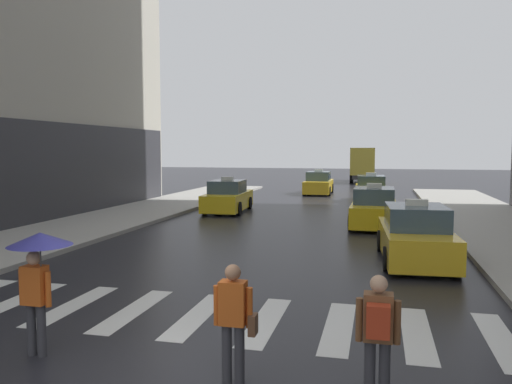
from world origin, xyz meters
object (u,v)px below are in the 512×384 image
Objects in this scene: pedestrian_with_handbag at (234,316)px; taxi_second at (374,209)px; taxi_lead at (415,237)px; box_truck at (362,163)px; pedestrian_with_umbrella at (38,260)px; taxi_third at (228,198)px; taxi_fourth at (371,190)px; pedestrian_with_backpack at (378,330)px; taxi_fifth at (319,184)px.

taxi_second is at bearing 83.45° from pedestrian_with_handbag.
taxi_lead is 35.36m from box_truck.
taxi_third is at bearing 97.73° from pedestrian_with_umbrella.
taxi_lead is 10.32m from pedestrian_with_umbrella.
pedestrian_with_handbag is (-1.73, -15.06, 0.21)m from taxi_second.
taxi_second is 15.70m from pedestrian_with_umbrella.
taxi_lead is 0.61× the size of box_truck.
taxi_fourth is 2.79× the size of pedestrian_with_backpack.
pedestrian_with_umbrella is at bearing -126.30° from taxi_lead.
taxi_lead is at bearing -84.91° from taxi_fourth.
box_truck is at bearing 92.71° from taxi_second.
taxi_second is at bearing 71.85° from pedestrian_with_umbrella.
taxi_fifth is at bearing 127.68° from taxi_fourth.
pedestrian_with_umbrella is (2.48, -18.29, 0.79)m from taxi_third.
taxi_second is 0.98× the size of taxi_third.
pedestrian_with_backpack is (4.17, -30.05, 0.25)m from taxi_fifth.
pedestrian_with_umbrella reaches higher than taxi_lead.
taxi_fifth is at bearing 94.35° from pedestrian_with_handbag.
taxi_fifth is (3.37, 11.43, 0.00)m from taxi_third.
taxi_third is at bearing 112.04° from pedestrian_with_backpack.
taxi_second is 15.16m from pedestrian_with_handbag.
taxi_lead is at bearing -76.34° from taxi_fifth.
box_truck reaches higher than taxi_lead.
taxi_fourth is 25.09m from pedestrian_with_handbag.
box_truck is at bearing 94.16° from taxi_lead.
taxi_fifth reaches higher than pedestrian_with_backpack.
pedestrian_with_umbrella is at bearing -82.27° from taxi_third.
pedestrian_with_handbag is at bearing -2.95° from pedestrian_with_umbrella.
taxi_second is at bearing -87.29° from box_truck.
taxi_fourth is at bearing 42.92° from taxi_third.
taxi_lead is at bearing 83.18° from pedestrian_with_backpack.
taxi_third reaches higher than pedestrian_with_handbag.
taxi_third is (-8.57, 9.99, 0.00)m from taxi_lead.
taxi_fourth is 25.23m from pedestrian_with_backpack.
box_truck is 43.69m from pedestrian_with_umbrella.
pedestrian_with_umbrella reaches higher than pedestrian_with_backpack.
taxi_lead is at bearing -49.37° from taxi_third.
box_truck is (-1.09, 18.66, 1.13)m from taxi_fourth.
pedestrian_with_handbag is at bearing -90.49° from box_truck.
taxi_second and taxi_third have the same top height.
pedestrian_with_umbrella is (-6.09, -8.29, 0.79)m from taxi_lead.
taxi_fourth reaches higher than pedestrian_with_backpack.
box_truck is 43.72m from pedestrian_with_handbag.
pedestrian_with_umbrella reaches higher than taxi_second.
taxi_third is 2.39× the size of pedestrian_with_umbrella.
taxi_fourth is at bearing -52.32° from taxi_fifth.
taxi_second is 8.11m from taxi_third.
taxi_third is 25.98m from box_truck.
box_truck reaches higher than taxi_second.
taxi_fifth is at bearing 88.30° from pedestrian_with_umbrella.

